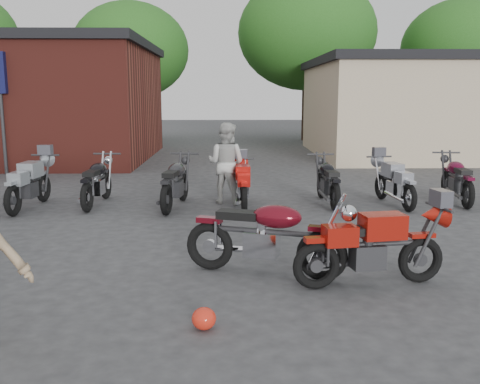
{
  "coord_description": "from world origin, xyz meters",
  "views": [
    {
      "loc": [
        0.03,
        -6.18,
        2.37
      ],
      "look_at": [
        0.19,
        1.86,
        0.9
      ],
      "focal_mm": 40.0,
      "sensor_mm": 36.0,
      "label": 1
    }
  ],
  "objects_px": {
    "helmet": "(204,319)",
    "row_bike_2": "(97,179)",
    "row_bike_3": "(175,180)",
    "row_bike_4": "(243,182)",
    "sportbike": "(373,243)",
    "row_bike_6": "(394,180)",
    "person_light": "(226,163)",
    "row_bike_5": "(328,179)",
    "vintage_motorcycle": "(267,231)",
    "row_bike_7": "(457,177)",
    "row_bike_1": "(29,181)"
  },
  "relations": [
    {
      "from": "helmet",
      "to": "row_bike_2",
      "type": "distance_m",
      "value": 6.87
    },
    {
      "from": "row_bike_3",
      "to": "row_bike_4",
      "type": "height_order",
      "value": "row_bike_3"
    },
    {
      "from": "sportbike",
      "to": "row_bike_6",
      "type": "xyz_separation_m",
      "value": [
        1.78,
        4.97,
        -0.01
      ]
    },
    {
      "from": "helmet",
      "to": "row_bike_2",
      "type": "height_order",
      "value": "row_bike_2"
    },
    {
      "from": "person_light",
      "to": "row_bike_5",
      "type": "relative_size",
      "value": 0.91
    },
    {
      "from": "row_bike_4",
      "to": "row_bike_6",
      "type": "distance_m",
      "value": 3.29
    },
    {
      "from": "vintage_motorcycle",
      "to": "row_bike_5",
      "type": "bearing_deg",
      "value": 88.8
    },
    {
      "from": "row_bike_3",
      "to": "row_bike_5",
      "type": "relative_size",
      "value": 1.05
    },
    {
      "from": "person_light",
      "to": "row_bike_7",
      "type": "distance_m",
      "value": 5.13
    },
    {
      "from": "row_bike_2",
      "to": "helmet",
      "type": "bearing_deg",
      "value": -155.39
    },
    {
      "from": "helmet",
      "to": "row_bike_4",
      "type": "relative_size",
      "value": 0.14
    },
    {
      "from": "row_bike_3",
      "to": "row_bike_7",
      "type": "relative_size",
      "value": 1.03
    },
    {
      "from": "row_bike_1",
      "to": "row_bike_2",
      "type": "distance_m",
      "value": 1.38
    },
    {
      "from": "person_light",
      "to": "row_bike_4",
      "type": "relative_size",
      "value": 0.98
    },
    {
      "from": "row_bike_1",
      "to": "row_bike_4",
      "type": "distance_m",
      "value": 4.49
    },
    {
      "from": "row_bike_2",
      "to": "sportbike",
      "type": "bearing_deg",
      "value": -135.36
    },
    {
      "from": "vintage_motorcycle",
      "to": "row_bike_4",
      "type": "xyz_separation_m",
      "value": [
        -0.21,
        4.46,
        -0.08
      ]
    },
    {
      "from": "row_bike_7",
      "to": "row_bike_2",
      "type": "bearing_deg",
      "value": 96.54
    },
    {
      "from": "row_bike_1",
      "to": "row_bike_6",
      "type": "relative_size",
      "value": 1.07
    },
    {
      "from": "row_bike_5",
      "to": "row_bike_7",
      "type": "xyz_separation_m",
      "value": [
        2.9,
        0.15,
        0.01
      ]
    },
    {
      "from": "sportbike",
      "to": "row_bike_3",
      "type": "relative_size",
      "value": 0.93
    },
    {
      "from": "person_light",
      "to": "row_bike_6",
      "type": "distance_m",
      "value": 3.67
    },
    {
      "from": "vintage_motorcycle",
      "to": "sportbike",
      "type": "xyz_separation_m",
      "value": [
        1.29,
        -0.41,
        -0.06
      ]
    },
    {
      "from": "row_bike_2",
      "to": "row_bike_3",
      "type": "xyz_separation_m",
      "value": [
        1.73,
        -0.29,
        0.02
      ]
    },
    {
      "from": "helmet",
      "to": "row_bike_1",
      "type": "xyz_separation_m",
      "value": [
        -3.95,
        6.01,
        0.47
      ]
    },
    {
      "from": "sportbike",
      "to": "row_bike_7",
      "type": "height_order",
      "value": "row_bike_7"
    },
    {
      "from": "row_bike_3",
      "to": "sportbike",
      "type": "bearing_deg",
      "value": -140.77
    },
    {
      "from": "vintage_motorcycle",
      "to": "row_bike_4",
      "type": "height_order",
      "value": "vintage_motorcycle"
    },
    {
      "from": "vintage_motorcycle",
      "to": "row_bike_7",
      "type": "xyz_separation_m",
      "value": [
        4.55,
        4.82,
        -0.04
      ]
    },
    {
      "from": "helmet",
      "to": "sportbike",
      "type": "bearing_deg",
      "value": 31.09
    },
    {
      "from": "row_bike_2",
      "to": "row_bike_1",
      "type": "bearing_deg",
      "value": 106.01
    },
    {
      "from": "helmet",
      "to": "row_bike_2",
      "type": "bearing_deg",
      "value": 112.37
    },
    {
      "from": "row_bike_1",
      "to": "row_bike_2",
      "type": "xyz_separation_m",
      "value": [
        1.34,
        0.33,
        -0.0
      ]
    },
    {
      "from": "person_light",
      "to": "row_bike_2",
      "type": "xyz_separation_m",
      "value": [
        -2.8,
        -0.15,
        -0.31
      ]
    },
    {
      "from": "helmet",
      "to": "row_bike_6",
      "type": "xyz_separation_m",
      "value": [
        3.83,
        6.21,
        0.43
      ]
    },
    {
      "from": "vintage_motorcycle",
      "to": "row_bike_2",
      "type": "height_order",
      "value": "vintage_motorcycle"
    },
    {
      "from": "row_bike_2",
      "to": "row_bike_4",
      "type": "relative_size",
      "value": 1.09
    },
    {
      "from": "helmet",
      "to": "row_bike_2",
      "type": "xyz_separation_m",
      "value": [
        -2.61,
        6.34,
        0.46
      ]
    },
    {
      "from": "row_bike_3",
      "to": "row_bike_7",
      "type": "bearing_deg",
      "value": -78.17
    },
    {
      "from": "vintage_motorcycle",
      "to": "person_light",
      "type": "distance_m",
      "value": 4.87
    },
    {
      "from": "row_bike_2",
      "to": "row_bike_3",
      "type": "bearing_deg",
      "value": -97.35
    },
    {
      "from": "row_bike_5",
      "to": "row_bike_7",
      "type": "relative_size",
      "value": 0.98
    },
    {
      "from": "sportbike",
      "to": "row_bike_5",
      "type": "relative_size",
      "value": 0.98
    },
    {
      "from": "helmet",
      "to": "row_bike_2",
      "type": "relative_size",
      "value": 0.13
    },
    {
      "from": "sportbike",
      "to": "row_bike_1",
      "type": "xyz_separation_m",
      "value": [
        -6.0,
        4.77,
        0.03
      ]
    },
    {
      "from": "row_bike_4",
      "to": "row_bike_6",
      "type": "xyz_separation_m",
      "value": [
        3.29,
        0.1,
        0.02
      ]
    },
    {
      "from": "row_bike_1",
      "to": "row_bike_3",
      "type": "relative_size",
      "value": 0.98
    },
    {
      "from": "row_bike_1",
      "to": "row_bike_3",
      "type": "height_order",
      "value": "row_bike_3"
    },
    {
      "from": "helmet",
      "to": "row_bike_5",
      "type": "bearing_deg",
      "value": 69.13
    },
    {
      "from": "row_bike_1",
      "to": "row_bike_7",
      "type": "relative_size",
      "value": 1.01
    }
  ]
}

